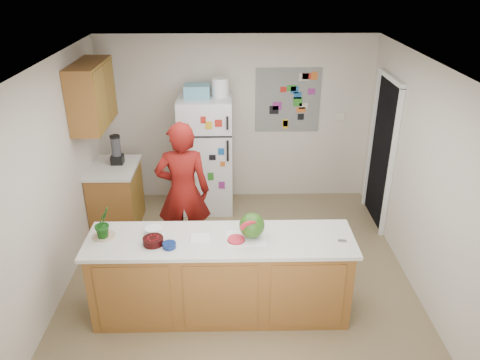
{
  "coord_description": "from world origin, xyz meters",
  "views": [
    {
      "loc": [
        -0.08,
        -4.45,
        3.45
      ],
      "look_at": [
        0.01,
        0.2,
        1.23
      ],
      "focal_mm": 35.0,
      "sensor_mm": 36.0,
      "label": 1
    }
  ],
  "objects_px": {
    "cherry_bowl": "(153,241)",
    "watermelon": "(252,225)",
    "refrigerator": "(206,154)",
    "person": "(183,192)"
  },
  "relations": [
    {
      "from": "person",
      "to": "cherry_bowl",
      "type": "relative_size",
      "value": 8.88
    },
    {
      "from": "watermelon",
      "to": "cherry_bowl",
      "type": "relative_size",
      "value": 1.26
    },
    {
      "from": "refrigerator",
      "to": "person",
      "type": "height_order",
      "value": "person"
    },
    {
      "from": "refrigerator",
      "to": "watermelon",
      "type": "distance_m",
      "value": 2.44
    },
    {
      "from": "cherry_bowl",
      "to": "watermelon",
      "type": "bearing_deg",
      "value": 6.06
    },
    {
      "from": "watermelon",
      "to": "refrigerator",
      "type": "bearing_deg",
      "value": 103.41
    },
    {
      "from": "refrigerator",
      "to": "cherry_bowl",
      "type": "height_order",
      "value": "refrigerator"
    },
    {
      "from": "refrigerator",
      "to": "watermelon",
      "type": "height_order",
      "value": "refrigerator"
    },
    {
      "from": "person",
      "to": "watermelon",
      "type": "bearing_deg",
      "value": 122.86
    },
    {
      "from": "person",
      "to": "watermelon",
      "type": "distance_m",
      "value": 1.33
    }
  ]
}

